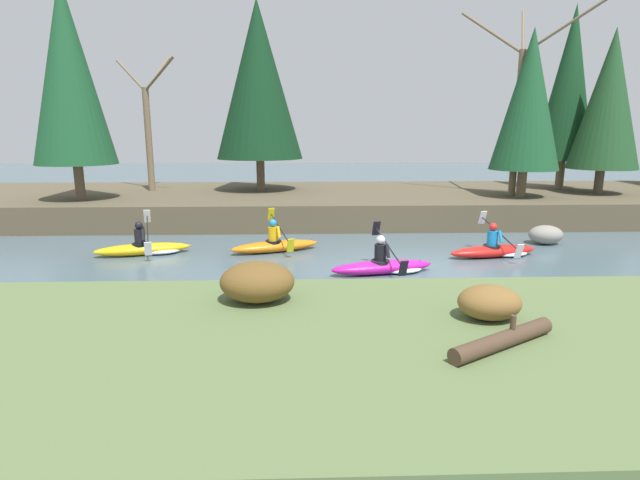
% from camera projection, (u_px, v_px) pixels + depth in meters
% --- Properties ---
extents(ground_plane, '(90.00, 90.00, 0.00)m').
position_uv_depth(ground_plane, '(416.00, 266.00, 13.60)').
color(ground_plane, '#4C606B').
extents(riverbank_near, '(44.00, 6.00, 0.62)m').
position_uv_depth(riverbank_near, '(510.00, 355.00, 7.47)').
color(riverbank_near, '#5B7042').
rests_on(riverbank_near, ground).
extents(riverbank_far, '(44.00, 8.67, 1.00)m').
position_uv_depth(riverbank_far, '(373.00, 203.00, 21.99)').
color(riverbank_far, brown).
rests_on(riverbank_far, ground).
extents(conifer_tree_far_left, '(2.98, 2.98, 8.05)m').
position_uv_depth(conifer_tree_far_left, '(68.00, 73.00, 18.32)').
color(conifer_tree_far_left, brown).
rests_on(conifer_tree_far_left, riverbank_far).
extents(conifer_tree_left, '(3.74, 3.74, 8.02)m').
position_uv_depth(conifer_tree_left, '(258.00, 81.00, 21.33)').
color(conifer_tree_left, brown).
rests_on(conifer_tree_left, riverbank_far).
extents(conifer_tree_mid_left, '(2.65, 2.65, 6.44)m').
position_uv_depth(conifer_tree_mid_left, '(529.00, 100.00, 19.28)').
color(conifer_tree_mid_left, brown).
rests_on(conifer_tree_mid_left, riverbank_far).
extents(conifer_tree_centre, '(2.50, 2.50, 7.94)m').
position_uv_depth(conifer_tree_centre, '(569.00, 84.00, 21.97)').
color(conifer_tree_centre, '#7A664C').
rests_on(conifer_tree_centre, riverbank_far).
extents(conifer_tree_mid_right, '(2.77, 2.77, 6.64)m').
position_uv_depth(conifer_tree_mid_right, '(609.00, 100.00, 20.33)').
color(conifer_tree_mid_right, brown).
rests_on(conifer_tree_mid_right, riverbank_far).
extents(bare_tree_upstream, '(3.25, 3.21, 5.86)m').
position_uv_depth(bare_tree_upstream, '(149.00, 127.00, 21.57)').
color(bare_tree_upstream, '#7A664C').
rests_on(bare_tree_upstream, riverbank_far).
extents(bare_tree_mid_upstream, '(4.15, 4.10, 7.59)m').
position_uv_depth(bare_tree_mid_upstream, '(519.00, 106.00, 19.84)').
color(bare_tree_mid_upstream, '#7A664C').
rests_on(bare_tree_mid_upstream, riverbank_far).
extents(shrub_clump_nearest, '(1.32, 1.10, 0.72)m').
position_uv_depth(shrub_clump_nearest, '(257.00, 282.00, 8.85)').
color(shrub_clump_nearest, brown).
rests_on(shrub_clump_nearest, riverbank_near).
extents(shrub_clump_second, '(1.02, 0.85, 0.55)m').
position_uv_depth(shrub_clump_second, '(489.00, 302.00, 8.03)').
color(shrub_clump_second, brown).
rests_on(shrub_clump_second, riverbank_near).
extents(kayaker_lead, '(2.79, 2.06, 1.20)m').
position_uv_depth(kayaker_lead, '(497.00, 250.00, 14.54)').
color(kayaker_lead, red).
rests_on(kayaker_lead, ground).
extents(kayaker_middle, '(2.79, 2.06, 1.20)m').
position_uv_depth(kayaker_middle, '(386.00, 266.00, 12.84)').
color(kayaker_middle, '#C61999').
rests_on(kayaker_middle, ground).
extents(kayaker_trailing, '(2.74, 2.00, 1.20)m').
position_uv_depth(kayaker_trailing, '(276.00, 245.00, 15.13)').
color(kayaker_trailing, orange).
rests_on(kayaker_trailing, ground).
extents(kayaker_far_back, '(2.77, 2.03, 1.20)m').
position_uv_depth(kayaker_far_back, '(147.00, 248.00, 14.80)').
color(kayaker_far_back, yellow).
rests_on(kayaker_far_back, ground).
extents(boulder_midstream, '(1.08, 0.85, 0.61)m').
position_uv_depth(boulder_midstream, '(546.00, 235.00, 16.16)').
color(boulder_midstream, gray).
rests_on(boulder_midstream, ground).
extents(driftwood_log, '(1.83, 1.25, 0.44)m').
position_uv_depth(driftwood_log, '(503.00, 340.00, 6.97)').
color(driftwood_log, '#4C3828').
rests_on(driftwood_log, riverbank_near).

